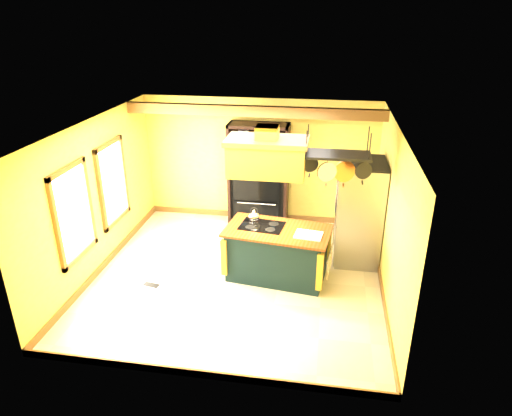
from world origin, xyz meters
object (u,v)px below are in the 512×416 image
(range_hood, at_px, (267,155))
(pot_rack, at_px, (337,160))
(kitchen_island, at_px, (277,252))
(hutch, at_px, (259,186))
(refrigerator, at_px, (359,214))

(range_hood, height_order, pot_rack, same)
(kitchen_island, bearing_deg, hutch, 114.58)
(range_hood, relative_size, hutch, 0.58)
(kitchen_island, bearing_deg, range_hood, -172.18)
(kitchen_island, relative_size, pot_rack, 1.71)
(range_hood, distance_m, pot_rack, 1.10)
(refrigerator, relative_size, hutch, 0.85)
(kitchen_island, xyz_separation_m, range_hood, (-0.20, -0.00, 1.76))
(range_hood, relative_size, pot_rack, 1.18)
(hutch, bearing_deg, kitchen_island, -72.94)
(kitchen_island, height_order, range_hood, range_hood)
(range_hood, xyz_separation_m, hutch, (-0.46, 2.15, -1.36))
(refrigerator, bearing_deg, pot_rack, -119.23)
(range_hood, bearing_deg, pot_rack, 0.15)
(pot_rack, distance_m, refrigerator, 1.61)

